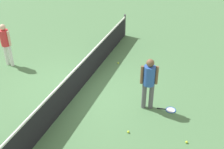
{
  "coord_description": "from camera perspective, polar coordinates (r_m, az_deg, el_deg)",
  "views": [
    {
      "loc": [
        -7.07,
        -3.72,
        5.36
      ],
      "look_at": [
        -0.1,
        -1.2,
        0.9
      ],
      "focal_mm": 44.44,
      "sensor_mm": 36.0,
      "label": 1
    }
  ],
  "objects": [
    {
      "name": "tennis_racket_near_player",
      "position": [
        8.81,
        11.82,
        -7.12
      ],
      "size": [
        0.36,
        0.6,
        0.03
      ],
      "color": "blue",
      "rests_on": "ground_plane"
    },
    {
      "name": "tennis_ball_by_net",
      "position": [
        7.82,
        15.09,
        -13.29
      ],
      "size": [
        0.07,
        0.07,
        0.07
      ],
      "primitive_type": "sphere",
      "color": "#C6E033",
      "rests_on": "ground_plane"
    },
    {
      "name": "ground_plane",
      "position": [
        9.62,
        -6.52,
        -3.06
      ],
      "size": [
        40.0,
        40.0,
        0.0
      ],
      "primitive_type": "plane",
      "color": "#4C7A4C"
    },
    {
      "name": "court_net",
      "position": [
        9.35,
        -6.7,
        -0.52
      ],
      "size": [
        10.09,
        0.09,
        1.07
      ],
      "color": "#4C4C51",
      "rests_on": "ground_plane"
    },
    {
      "name": "player_near_side",
      "position": [
        8.24,
        7.61,
        -1.14
      ],
      "size": [
        0.42,
        0.52,
        1.7
      ],
      "color": "#595960",
      "rests_on": "ground_plane"
    },
    {
      "name": "player_far_side",
      "position": [
        11.34,
        -21.06,
        6.34
      ],
      "size": [
        0.37,
        0.53,
        1.7
      ],
      "color": "white",
      "rests_on": "ground_plane"
    },
    {
      "name": "tennis_ball_near_player",
      "position": [
        11.11,
        1.28,
        2.37
      ],
      "size": [
        0.07,
        0.07,
        0.07
      ],
      "primitive_type": "sphere",
      "color": "#C6E033",
      "rests_on": "ground_plane"
    },
    {
      "name": "tennis_ball_midcourt",
      "position": [
        7.86,
        3.37,
        -11.7
      ],
      "size": [
        0.07,
        0.07,
        0.07
      ],
      "primitive_type": "sphere",
      "color": "#C6E033",
      "rests_on": "ground_plane"
    }
  ]
}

